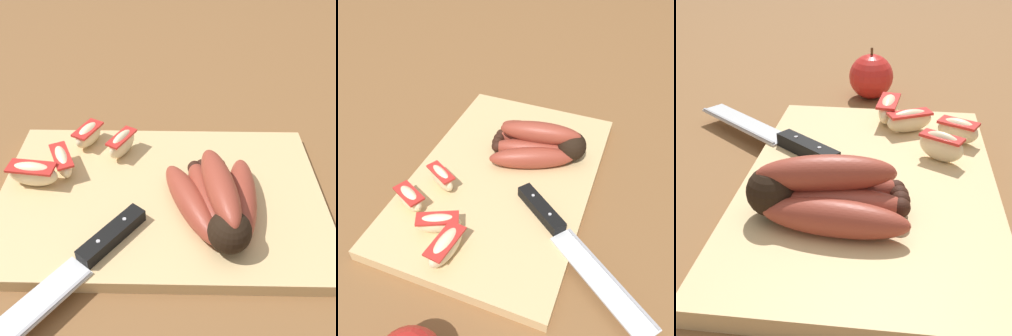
# 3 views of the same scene
# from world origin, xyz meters

# --- Properties ---
(ground_plane) EXTENTS (6.00, 6.00, 0.00)m
(ground_plane) POSITION_xyz_m (0.00, 0.00, 0.00)
(ground_plane) COLOR brown
(cutting_board) EXTENTS (0.45, 0.30, 0.02)m
(cutting_board) POSITION_xyz_m (-0.02, -0.01, 0.01)
(cutting_board) COLOR tan
(cutting_board) RESTS_ON ground_plane
(banana_bunch) EXTENTS (0.14, 0.17, 0.07)m
(banana_bunch) POSITION_xyz_m (0.06, -0.05, 0.05)
(banana_bunch) COLOR black
(banana_bunch) RESTS_ON cutting_board
(chefs_knife) EXTENTS (0.19, 0.24, 0.02)m
(chefs_knife) POSITION_xyz_m (-0.10, -0.14, 0.03)
(chefs_knife) COLOR silver
(chefs_knife) RESTS_ON cutting_board
(apple_wedge_near) EXTENTS (0.05, 0.06, 0.04)m
(apple_wedge_near) POSITION_xyz_m (-0.08, 0.07, 0.04)
(apple_wedge_near) COLOR beige
(apple_wedge_near) RESTS_ON cutting_board
(apple_wedge_middle) EXTENTS (0.05, 0.06, 0.03)m
(apple_wedge_middle) POSITION_xyz_m (-0.14, 0.10, 0.04)
(apple_wedge_middle) COLOR beige
(apple_wedge_middle) RESTS_ON cutting_board
(apple_wedge_far) EXTENTS (0.07, 0.04, 0.04)m
(apple_wedge_far) POSITION_xyz_m (-0.20, -0.00, 0.04)
(apple_wedge_far) COLOR beige
(apple_wedge_far) RESTS_ON cutting_board
(apple_wedge_extra) EXTENTS (0.05, 0.07, 0.03)m
(apple_wedge_extra) POSITION_xyz_m (-0.16, 0.03, 0.04)
(apple_wedge_extra) COLOR beige
(apple_wedge_extra) RESTS_ON cutting_board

